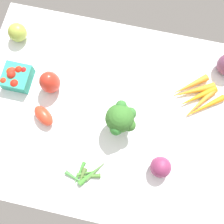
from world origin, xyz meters
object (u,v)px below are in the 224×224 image
object	(u,v)px
berry_basket	(16,77)
bell_pepper_red	(50,82)
heirloom_tomato_green	(17,32)
roma_tomato	(44,116)
red_onion_center	(161,167)
okra_pile	(86,175)
broccoli_head	(121,119)
carrot_bunch	(196,96)

from	to	relation	value
berry_basket	bell_pepper_red	size ratio (longest dim) A/B	0.98
heirloom_tomato_green	roma_tomato	world-z (taller)	heirloom_tomato_green
red_onion_center	berry_basket	size ratio (longest dim) A/B	0.72
okra_pile	roma_tomato	size ratio (longest dim) A/B	1.59
roma_tomato	bell_pepper_red	bearing A→B (deg)	128.29
roma_tomato	okra_pile	bearing A→B (deg)	-4.23
bell_pepper_red	roma_tomato	world-z (taller)	bell_pepper_red
red_onion_center	berry_basket	bearing A→B (deg)	-19.95
bell_pepper_red	broccoli_head	bearing A→B (deg)	163.09
berry_basket	heirloom_tomato_green	world-z (taller)	heirloom_tomato_green
bell_pepper_red	roma_tomato	bearing A→B (deg)	92.26
berry_basket	broccoli_head	bearing A→B (deg)	168.27
berry_basket	okra_pile	world-z (taller)	berry_basket
heirloom_tomato_green	carrot_bunch	bearing A→B (deg)	172.02
roma_tomato	red_onion_center	bearing A→B (deg)	24.55
red_onion_center	roma_tomato	size ratio (longest dim) A/B	0.81
berry_basket	okra_pile	xyz separation A→B (cm)	(-33.91, 28.98, -2.24)
red_onion_center	okra_pile	bearing A→B (deg)	17.94
red_onion_center	berry_basket	world-z (taller)	red_onion_center
red_onion_center	okra_pile	world-z (taller)	red_onion_center
okra_pile	roma_tomato	bearing A→B (deg)	-40.26
roma_tomato	carrot_bunch	distance (cm)	56.63
red_onion_center	broccoli_head	size ratio (longest dim) A/B	0.54
bell_pepper_red	carrot_bunch	bearing A→B (deg)	-171.77
berry_basket	roma_tomato	xyz separation A→B (cm)	(-14.05, 12.16, -0.62)
berry_basket	broccoli_head	size ratio (longest dim) A/B	0.75
okra_pile	carrot_bunch	size ratio (longest dim) A/B	0.67
red_onion_center	bell_pepper_red	size ratio (longest dim) A/B	0.71
okra_pile	roma_tomato	world-z (taller)	roma_tomato
bell_pepper_red	okra_pile	size ratio (longest dim) A/B	0.72
bell_pepper_red	berry_basket	bearing A→B (deg)	-0.48
okra_pile	carrot_bunch	xyz separation A→B (cm)	(-33.19, -36.60, 0.52)
broccoli_head	heirloom_tomato_green	bearing A→B (deg)	-29.45
broccoli_head	carrot_bunch	world-z (taller)	broccoli_head
berry_basket	carrot_bunch	world-z (taller)	berry_basket
carrot_bunch	berry_basket	bearing A→B (deg)	6.48
broccoli_head	carrot_bunch	bearing A→B (deg)	-147.45
carrot_bunch	red_onion_center	bearing A→B (deg)	72.77
red_onion_center	carrot_bunch	xyz separation A→B (cm)	(-8.91, -28.74, -2.25)
berry_basket	red_onion_center	bearing A→B (deg)	160.05
heirloom_tomato_green	carrot_bunch	distance (cm)	72.94
berry_basket	carrot_bunch	distance (cm)	67.55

